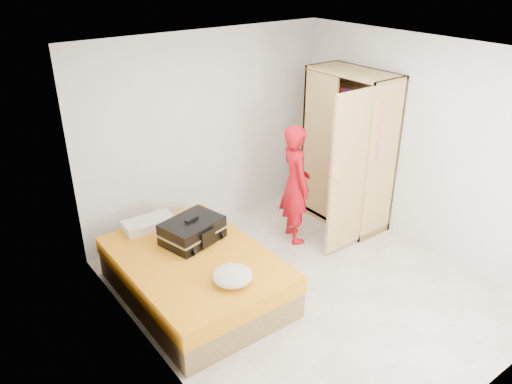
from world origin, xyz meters
TOP-DOWN VIEW (x-y plane):
  - room at (0.00, 0.00)m, footprint 4.00×4.02m
  - bed at (-1.05, 0.64)m, footprint 1.42×2.02m
  - wardrobe at (1.45, 0.86)m, footprint 1.17×1.20m
  - person at (0.61, 0.92)m, footprint 0.54×0.66m
  - suitcase at (-0.90, 0.93)m, footprint 0.76×0.63m
  - round_cushion at (-0.99, 0.01)m, footprint 0.40×0.40m
  - pillow at (-1.16, 1.49)m, footprint 0.60×0.33m

SIDE VIEW (x-z plane):
  - bed at x=-1.05m, z-range 0.00..0.50m
  - pillow at x=-1.16m, z-range 0.50..0.61m
  - round_cushion at x=-0.99m, z-range 0.50..0.65m
  - suitcase at x=-0.90m, z-range 0.48..0.77m
  - person at x=0.61m, z-range 0.00..1.56m
  - wardrobe at x=1.45m, z-range -0.05..2.05m
  - room at x=0.00m, z-range 0.00..2.60m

